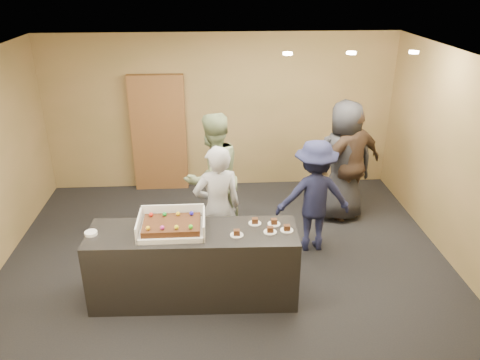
{
  "coord_description": "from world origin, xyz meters",
  "views": [
    {
      "loc": [
        -0.17,
        -5.36,
        3.63
      ],
      "look_at": [
        0.18,
        0.0,
        1.2
      ],
      "focal_mm": 35.0,
      "sensor_mm": 36.0,
      "label": 1
    }
  ],
  "objects_px": {
    "storage_cabinet": "(159,134)",
    "person_navy_man": "(314,196)",
    "plate_stack": "(91,233)",
    "sheet_cake": "(172,225)",
    "person_brown_extra": "(351,164)",
    "cake_box": "(172,227)",
    "person_server_grey": "(218,208)",
    "serving_counter": "(194,265)",
    "person_dark_suit": "(343,161)",
    "person_sage_man": "(213,177)"
  },
  "relations": [
    {
      "from": "plate_stack",
      "to": "person_dark_suit",
      "type": "distance_m",
      "value": 3.86
    },
    {
      "from": "person_dark_suit",
      "to": "plate_stack",
      "type": "bearing_deg",
      "value": 26.92
    },
    {
      "from": "serving_counter",
      "to": "storage_cabinet",
      "type": "distance_m",
      "value": 3.26
    },
    {
      "from": "serving_counter",
      "to": "person_sage_man",
      "type": "distance_m",
      "value": 1.54
    },
    {
      "from": "sheet_cake",
      "to": "person_navy_man",
      "type": "xyz_separation_m",
      "value": [
        1.85,
        1.01,
        -0.2
      ]
    },
    {
      "from": "plate_stack",
      "to": "person_server_grey",
      "type": "relative_size",
      "value": 0.08
    },
    {
      "from": "person_brown_extra",
      "to": "sheet_cake",
      "type": "bearing_deg",
      "value": 9.48
    },
    {
      "from": "sheet_cake",
      "to": "person_sage_man",
      "type": "xyz_separation_m",
      "value": [
        0.48,
        1.44,
        -0.07
      ]
    },
    {
      "from": "plate_stack",
      "to": "person_brown_extra",
      "type": "relative_size",
      "value": 0.08
    },
    {
      "from": "storage_cabinet",
      "to": "person_navy_man",
      "type": "height_order",
      "value": "storage_cabinet"
    },
    {
      "from": "person_server_grey",
      "to": "person_dark_suit",
      "type": "relative_size",
      "value": 0.89
    },
    {
      "from": "person_navy_man",
      "to": "person_dark_suit",
      "type": "height_order",
      "value": "person_dark_suit"
    },
    {
      "from": "serving_counter",
      "to": "person_sage_man",
      "type": "bearing_deg",
      "value": 81.88
    },
    {
      "from": "person_server_grey",
      "to": "sheet_cake",
      "type": "bearing_deg",
      "value": 38.46
    },
    {
      "from": "serving_counter",
      "to": "person_brown_extra",
      "type": "xyz_separation_m",
      "value": [
        2.36,
        1.84,
        0.47
      ]
    },
    {
      "from": "person_server_grey",
      "to": "person_dark_suit",
      "type": "distance_m",
      "value": 2.3
    },
    {
      "from": "cake_box",
      "to": "person_navy_man",
      "type": "relative_size",
      "value": 0.47
    },
    {
      "from": "serving_counter",
      "to": "storage_cabinet",
      "type": "height_order",
      "value": "storage_cabinet"
    },
    {
      "from": "plate_stack",
      "to": "person_navy_man",
      "type": "xyz_separation_m",
      "value": [
        2.76,
        1.0,
        -0.12
      ]
    },
    {
      "from": "person_sage_man",
      "to": "person_brown_extra",
      "type": "relative_size",
      "value": 1.02
    },
    {
      "from": "person_sage_man",
      "to": "person_navy_man",
      "type": "distance_m",
      "value": 1.44
    },
    {
      "from": "person_navy_man",
      "to": "person_dark_suit",
      "type": "bearing_deg",
      "value": -127.08
    },
    {
      "from": "storage_cabinet",
      "to": "serving_counter",
      "type": "bearing_deg",
      "value": -78.16
    },
    {
      "from": "person_server_grey",
      "to": "plate_stack",
      "type": "bearing_deg",
      "value": 11.5
    },
    {
      "from": "plate_stack",
      "to": "cake_box",
      "type": "bearing_deg",
      "value": 1.07
    },
    {
      "from": "person_sage_man",
      "to": "person_navy_man",
      "type": "xyz_separation_m",
      "value": [
        1.37,
        -0.43,
        -0.13
      ]
    },
    {
      "from": "sheet_cake",
      "to": "person_dark_suit",
      "type": "distance_m",
      "value": 3.1
    },
    {
      "from": "storage_cabinet",
      "to": "person_navy_man",
      "type": "bearing_deg",
      "value": -43.08
    },
    {
      "from": "person_server_grey",
      "to": "serving_counter",
      "type": "bearing_deg",
      "value": 52.78
    },
    {
      "from": "plate_stack",
      "to": "person_brown_extra",
      "type": "xyz_separation_m",
      "value": [
        3.49,
        1.82,
        -0.0
      ]
    },
    {
      "from": "person_server_grey",
      "to": "person_dark_suit",
      "type": "bearing_deg",
      "value": -160.59
    },
    {
      "from": "person_dark_suit",
      "to": "person_navy_man",
      "type": "bearing_deg",
      "value": 52.26
    },
    {
      "from": "sheet_cake",
      "to": "person_navy_man",
      "type": "relative_size",
      "value": 0.4
    },
    {
      "from": "plate_stack",
      "to": "person_navy_man",
      "type": "relative_size",
      "value": 0.09
    },
    {
      "from": "person_server_grey",
      "to": "person_brown_extra",
      "type": "distance_m",
      "value": 2.38
    },
    {
      "from": "person_server_grey",
      "to": "person_sage_man",
      "type": "bearing_deg",
      "value": -99.2
    },
    {
      "from": "serving_counter",
      "to": "sheet_cake",
      "type": "xyz_separation_m",
      "value": [
        -0.23,
        0.0,
        0.55
      ]
    },
    {
      "from": "sheet_cake",
      "to": "person_brown_extra",
      "type": "xyz_separation_m",
      "value": [
        2.59,
        1.84,
        -0.08
      ]
    },
    {
      "from": "serving_counter",
      "to": "person_server_grey",
      "type": "height_order",
      "value": "person_server_grey"
    },
    {
      "from": "person_navy_man",
      "to": "person_dark_suit",
      "type": "xyz_separation_m",
      "value": [
        0.62,
        0.86,
        0.15
      ]
    },
    {
      "from": "storage_cabinet",
      "to": "cake_box",
      "type": "bearing_deg",
      "value": -82.12
    },
    {
      "from": "cake_box",
      "to": "person_brown_extra",
      "type": "distance_m",
      "value": 3.16
    },
    {
      "from": "person_brown_extra",
      "to": "person_dark_suit",
      "type": "height_order",
      "value": "person_dark_suit"
    },
    {
      "from": "sheet_cake",
      "to": "person_server_grey",
      "type": "xyz_separation_m",
      "value": [
        0.53,
        0.65,
        -0.15
      ]
    },
    {
      "from": "storage_cabinet",
      "to": "plate_stack",
      "type": "xyz_separation_m",
      "value": [
        -0.48,
        -3.13,
        -0.1
      ]
    },
    {
      "from": "person_sage_man",
      "to": "person_navy_man",
      "type": "relative_size",
      "value": 1.17
    },
    {
      "from": "cake_box",
      "to": "plate_stack",
      "type": "distance_m",
      "value": 0.91
    },
    {
      "from": "storage_cabinet",
      "to": "person_dark_suit",
      "type": "xyz_separation_m",
      "value": [
        2.9,
        -1.27,
        -0.08
      ]
    },
    {
      "from": "person_server_grey",
      "to": "person_navy_man",
      "type": "bearing_deg",
      "value": -177.57
    },
    {
      "from": "cake_box",
      "to": "person_navy_man",
      "type": "height_order",
      "value": "person_navy_man"
    }
  ]
}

